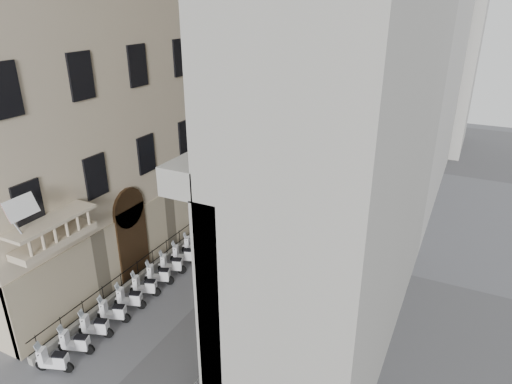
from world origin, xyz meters
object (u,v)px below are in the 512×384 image
at_px(street_lamp, 257,150).
at_px(info_kiosk, 248,196).
at_px(pedestrian_a, 282,201).
at_px(scooter_0, 56,371).
at_px(pedestrian_b, 331,203).
at_px(security_tent, 267,168).

xyz_separation_m(street_lamp, info_kiosk, (0.13, -1.82, -3.24)).
xyz_separation_m(street_lamp, pedestrian_a, (2.80, -1.29, -3.38)).
distance_m(scooter_0, pedestrian_b, 22.01).
xyz_separation_m(info_kiosk, pedestrian_b, (6.15, 2.07, -0.24)).
distance_m(info_kiosk, pedestrian_b, 6.49).
height_order(scooter_0, pedestrian_a, pedestrian_a).
xyz_separation_m(security_tent, pedestrian_a, (2.32, -2.17, -1.69)).
bearing_deg(pedestrian_a, street_lamp, -34.97).
height_order(pedestrian_a, pedestrian_b, pedestrian_a).
relative_size(pedestrian_a, pedestrian_b, 1.13).
relative_size(street_lamp, pedestrian_b, 4.60).
bearing_deg(pedestrian_a, info_kiosk, 0.93).
bearing_deg(scooter_0, pedestrian_a, -27.11).
distance_m(security_tent, pedestrian_b, 6.10).
height_order(street_lamp, pedestrian_b, street_lamp).
bearing_deg(info_kiosk, pedestrian_a, -10.75).
distance_m(scooter_0, pedestrian_a, 19.80).
bearing_deg(pedestrian_b, security_tent, 22.94).
bearing_deg(pedestrian_b, street_lamp, 31.40).
xyz_separation_m(security_tent, info_kiosk, (-0.35, -2.70, -1.56)).
xyz_separation_m(scooter_0, pedestrian_b, (6.01, 21.16, 0.79)).
relative_size(security_tent, street_lamp, 0.53).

